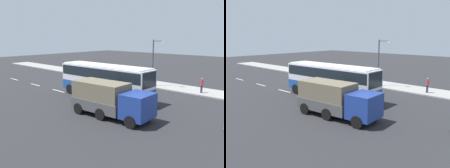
% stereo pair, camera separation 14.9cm
% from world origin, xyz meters
% --- Properties ---
extents(ground_plane, '(120.00, 120.00, 0.00)m').
position_xyz_m(ground_plane, '(0.00, 0.00, 0.00)').
color(ground_plane, '#28282B').
extents(sidewalk_curb, '(80.00, 4.00, 0.15)m').
position_xyz_m(sidewalk_curb, '(0.00, 8.81, 0.07)').
color(sidewalk_curb, gray).
rests_on(sidewalk_curb, ground_plane).
extents(lane_centreline, '(23.75, 0.16, 0.01)m').
position_xyz_m(lane_centreline, '(-7.76, -2.36, 0.00)').
color(lane_centreline, white).
rests_on(lane_centreline, ground_plane).
extents(coach_bus, '(11.25, 2.99, 3.58)m').
position_xyz_m(coach_bus, '(-1.35, -0.89, 2.21)').
color(coach_bus, '#1E4C9E').
rests_on(coach_bus, ground_plane).
extents(cargo_truck, '(7.33, 3.05, 2.84)m').
position_xyz_m(cargo_truck, '(3.29, -4.98, 1.54)').
color(cargo_truck, navy).
rests_on(cargo_truck, ground_plane).
extents(pedestrian_near_curb, '(0.32, 0.32, 1.72)m').
position_xyz_m(pedestrian_near_curb, '(5.52, 7.90, 1.15)').
color(pedestrian_near_curb, '#38334C').
rests_on(pedestrian_near_curb, sidewalk_curb).
extents(pedestrian_at_crossing, '(0.32, 0.32, 1.73)m').
position_xyz_m(pedestrian_at_crossing, '(-1.96, 7.26, 1.15)').
color(pedestrian_at_crossing, '#38334C').
rests_on(pedestrian_at_crossing, sidewalk_curb).
extents(street_lamp, '(1.82, 0.24, 5.95)m').
position_xyz_m(street_lamp, '(-0.70, 7.47, 3.63)').
color(street_lamp, '#47474C').
rests_on(street_lamp, sidewalk_curb).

